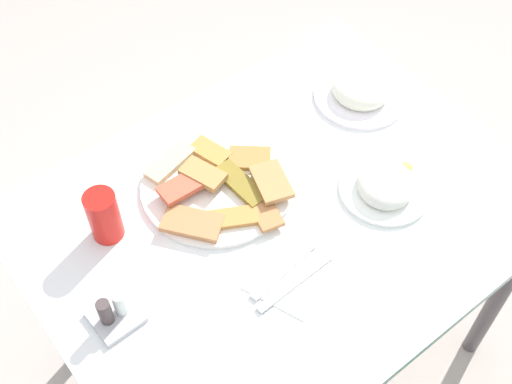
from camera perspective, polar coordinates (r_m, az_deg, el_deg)
name	(u,v)px	position (r m, az deg, el deg)	size (l,w,h in m)	color
ground_plane	(275,352)	(2.06, 1.66, -13.47)	(6.00, 6.00, 0.00)	#B9ACA2
dining_table	(282,232)	(1.50, 2.21, -3.45)	(1.07, 0.82, 0.72)	white
pide_platter	(218,185)	(1.46, -3.28, 0.61)	(0.34, 0.35, 0.04)	white
salad_plate_greens	(386,185)	(1.48, 11.07, 0.62)	(0.20, 0.20, 0.06)	white
salad_plate_rice	(361,91)	(1.67, 8.95, 8.51)	(0.23, 0.23, 0.06)	white
soda_can	(104,216)	(1.38, -12.87, -2.00)	(0.07, 0.07, 0.12)	red
drinking_glass	(217,382)	(1.20, -3.35, -15.89)	(0.07, 0.07, 0.09)	silver
paper_napkin	(290,277)	(1.34, 2.88, -7.26)	(0.14, 0.14, 0.00)	white
fork	(284,270)	(1.35, 2.40, -6.66)	(0.18, 0.02, 0.01)	silver
spoon	(295,282)	(1.33, 3.39, -7.70)	(0.19, 0.02, 0.01)	silver
condiment_caddy	(115,313)	(1.30, -11.96, -10.11)	(0.09, 0.09, 0.07)	#B2B2B7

